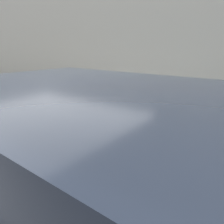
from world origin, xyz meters
The scene contains 4 objects.
ground_plane centered at (0.00, 0.00, 0.00)m, with size 60.00×60.00×0.00m, color #515154.
sidewalk centered at (0.00, 2.20, 0.07)m, with size 24.00×2.80×0.13m.
parking_meter centered at (0.57, 1.06, 1.15)m, with size 0.21×0.13×1.43m.
parked_car_beside_meter centered at (1.89, -0.40, 0.96)m, with size 4.62×2.21×1.84m.
Camera 1 is at (2.46, -1.54, 2.10)m, focal length 35.00 mm.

